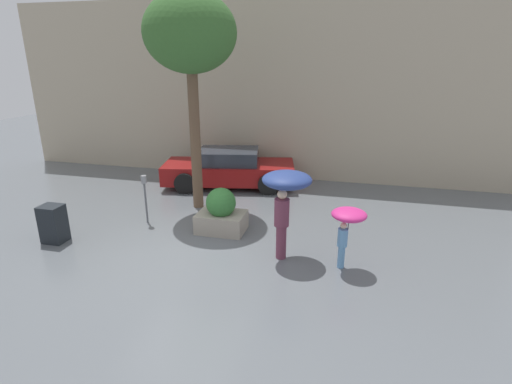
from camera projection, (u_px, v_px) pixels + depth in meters
ground_plane at (181, 255)px, 8.80m from camera, size 40.00×40.00×0.00m
building_facade at (254, 91)px, 13.80m from camera, size 18.00×0.30×6.00m
planter_box at (221, 213)px, 9.87m from camera, size 1.18×0.84×1.13m
person_adult at (286, 189)px, 8.28m from camera, size 1.04×1.04×1.91m
person_child at (348, 221)px, 7.95m from camera, size 0.71×0.71×1.30m
parked_car_near at (229, 169)px, 13.31m from camera, size 4.53×2.51×1.24m
street_tree at (190, 36)px, 10.15m from camera, size 2.40×2.40×5.75m
parking_meter at (145, 189)px, 10.24m from camera, size 0.14×0.14×1.29m
newspaper_box at (53, 224)px, 9.32m from camera, size 0.50×0.44×0.90m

